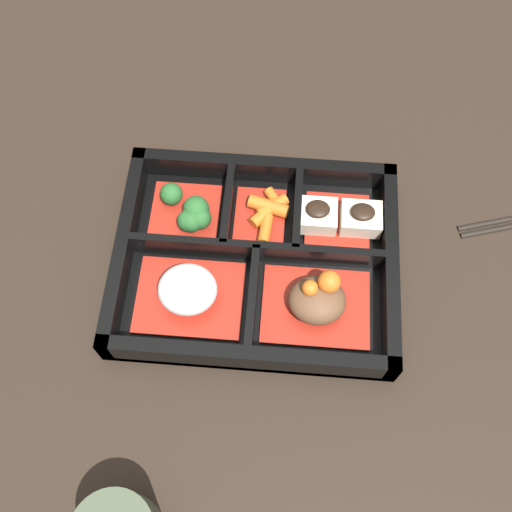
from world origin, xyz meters
name	(u,v)px	position (x,y,z in m)	size (l,w,h in m)	color
ground_plane	(256,266)	(0.00, 0.00, 0.00)	(3.00, 3.00, 0.00)	black
bento_base	(256,264)	(0.00, 0.00, 0.01)	(0.29, 0.23, 0.01)	black
bento_rim	(256,255)	(0.00, 0.00, 0.02)	(0.29, 0.23, 0.04)	black
bowl_stew	(317,301)	(-0.07, 0.05, 0.03)	(0.11, 0.09, 0.05)	maroon
bowl_rice	(188,292)	(0.07, 0.05, 0.03)	(0.11, 0.09, 0.04)	maroon
bowl_tofu	(338,218)	(-0.09, -0.05, 0.02)	(0.09, 0.07, 0.03)	maroon
bowl_carrots	(266,214)	(-0.01, -0.06, 0.02)	(0.06, 0.07, 0.02)	maroon
bowl_greens	(189,212)	(0.08, -0.05, 0.02)	(0.08, 0.07, 0.03)	maroon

